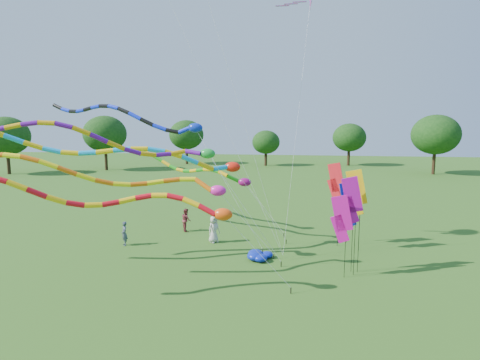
# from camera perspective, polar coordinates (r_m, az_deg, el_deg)

# --- Properties ---
(ground) EXTENTS (160.00, 160.00, 0.00)m
(ground) POSITION_cam_1_polar(r_m,az_deg,el_deg) (20.28, -1.68, -14.72)
(ground) COLOR #2B5C18
(ground) RESTS_ON ground
(tree_ring) EXTENTS (113.60, 118.60, 9.68)m
(tree_ring) POSITION_cam_1_polar(r_m,az_deg,el_deg) (17.89, -10.69, 0.45)
(tree_ring) COLOR #382314
(tree_ring) RESTS_ON ground
(tube_kite_red) EXTENTS (12.79, 3.59, 6.43)m
(tube_kite_red) POSITION_cam_1_polar(r_m,az_deg,el_deg) (18.14, -14.49, -3.04)
(tube_kite_red) COLOR black
(tube_kite_red) RESTS_ON ground
(tube_kite_orange) EXTENTS (15.49, 3.91, 6.96)m
(tube_kite_orange) POSITION_cam_1_polar(r_m,az_deg,el_deg) (22.86, -15.46, 0.29)
(tube_kite_orange) COLOR black
(tube_kite_orange) RESTS_ON ground
(tube_kite_purple) EXTENTS (13.71, 4.93, 8.57)m
(tube_kite_purple) POSITION_cam_1_polar(r_m,az_deg,el_deg) (20.27, -16.04, 5.03)
(tube_kite_purple) COLOR black
(tube_kite_purple) RESTS_ON ground
(tube_kite_blue) EXTENTS (15.58, 4.26, 9.79)m
(tube_kite_blue) POSITION_cam_1_polar(r_m,az_deg,el_deg) (27.41, -14.78, 8.51)
(tube_kite_blue) COLOR black
(tube_kite_blue) RESTS_ON ground
(tube_kite_cyan) EXTENTS (15.61, 6.39, 8.20)m
(tube_kite_cyan) POSITION_cam_1_polar(r_m,az_deg,el_deg) (23.80, -13.11, 3.34)
(tube_kite_cyan) COLOR black
(tube_kite_cyan) RESTS_ON ground
(tube_kite_green) EXTENTS (12.91, 4.82, 6.36)m
(tube_kite_green) POSITION_cam_1_polar(r_m,az_deg,el_deg) (30.68, -5.78, 1.42)
(tube_kite_green) COLOR black
(tube_kite_green) RESTS_ON ground
(banner_pole_magenta_b) EXTENTS (1.16, 0.15, 5.22)m
(banner_pole_magenta_b) POSITION_cam_1_polar(r_m,az_deg,el_deg) (21.18, 15.57, -2.84)
(banner_pole_magenta_b) COLOR black
(banner_pole_magenta_b) RESTS_ON ground
(banner_pole_orange) EXTENTS (1.16, 0.25, 5.52)m
(banner_pole_orange) POSITION_cam_1_polar(r_m,az_deg,el_deg) (21.65, 16.14, -1.82)
(banner_pole_orange) COLOR black
(banner_pole_orange) RESTS_ON ground
(banner_pole_magenta_a) EXTENTS (1.16, 0.16, 4.31)m
(banner_pole_magenta_a) POSITION_cam_1_polar(r_m,az_deg,el_deg) (20.96, 14.21, -5.42)
(banner_pole_magenta_a) COLOR black
(banner_pole_magenta_a) RESTS_ON ground
(banner_pole_red) EXTENTS (1.11, 0.48, 5.41)m
(banner_pole_red) POSITION_cam_1_polar(r_m,az_deg,el_deg) (26.11, 13.45, -0.30)
(banner_pole_red) COLOR black
(banner_pole_red) RESTS_ON ground
(banner_pole_violet) EXTENTS (1.12, 0.48, 4.34)m
(banner_pole_violet) POSITION_cam_1_polar(r_m,az_deg,el_deg) (26.97, 14.66, -2.36)
(banner_pole_violet) COLOR black
(banner_pole_violet) RESTS_ON ground
(banner_pole_blue_b) EXTENTS (1.16, 0.27, 4.91)m
(banner_pole_blue_b) POSITION_cam_1_polar(r_m,az_deg,el_deg) (21.68, 15.24, -3.39)
(banner_pole_blue_b) COLOR black
(banner_pole_blue_b) RESTS_ON ground
(banner_pole_green) EXTENTS (1.13, 0.42, 4.84)m
(banner_pole_green) POSITION_cam_1_polar(r_m,az_deg,el_deg) (25.53, 16.26, -1.86)
(banner_pole_green) COLOR black
(banner_pole_green) RESTS_ON ground
(blue_nylon_heap) EXTENTS (1.75, 1.63, 0.54)m
(blue_nylon_heap) POSITION_cam_1_polar(r_m,az_deg,el_deg) (23.72, 3.12, -10.68)
(blue_nylon_heap) COLOR #0C21A6
(blue_nylon_heap) RESTS_ON ground
(person_a) EXTENTS (1.00, 1.03, 1.79)m
(person_a) POSITION_cam_1_polar(r_m,az_deg,el_deg) (26.73, -3.74, -7.00)
(person_a) COLOR #BAB6A8
(person_a) RESTS_ON ground
(person_b) EXTENTS (0.65, 0.68, 1.57)m
(person_b) POSITION_cam_1_polar(r_m,az_deg,el_deg) (27.13, -16.13, -7.33)
(person_b) COLOR #3C4654
(person_b) RESTS_ON ground
(person_c) EXTENTS (0.94, 1.01, 1.67)m
(person_c) POSITION_cam_1_polar(r_m,az_deg,el_deg) (29.68, -7.66, -5.64)
(person_c) COLOR maroon
(person_c) RESTS_ON ground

